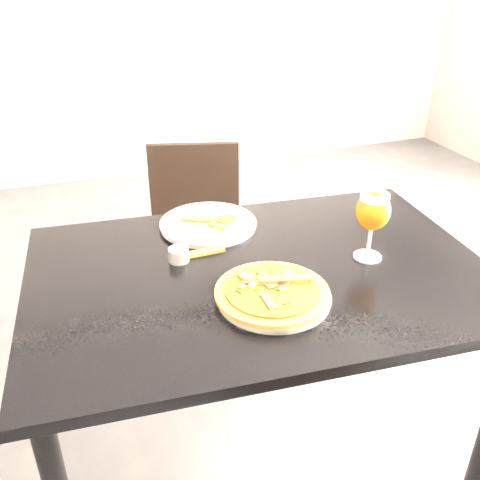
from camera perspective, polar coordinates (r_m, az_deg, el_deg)
name	(u,v)px	position (r m, az deg, el deg)	size (l,w,h in m)	color
dining_table	(260,298)	(1.45, 2.12, -6.16)	(1.26, 0.90, 0.75)	black
chair_far	(196,240)	(2.17, -4.71, -0.01)	(0.47, 0.47, 0.82)	black
plate_main	(274,297)	(1.29, 3.61, -6.10)	(0.27, 0.27, 0.01)	silver
pizza	(273,291)	(1.28, 3.49, -5.48)	(0.28, 0.28, 0.03)	#A47527
plate_second	(208,224)	(1.62, -3.41, 1.72)	(0.29, 0.29, 0.02)	silver
crust_scraps	(217,220)	(1.61, -2.49, 2.11)	(0.18, 0.13, 0.01)	#A47527
loose_crust	(205,252)	(1.48, -3.73, -1.27)	(0.11, 0.02, 0.01)	#A47527
sauce_cup	(179,254)	(1.44, -6.56, -1.51)	(0.06, 0.06, 0.04)	beige
beer_glass	(373,211)	(1.44, 14.01, 2.98)	(0.09, 0.09, 0.19)	silver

